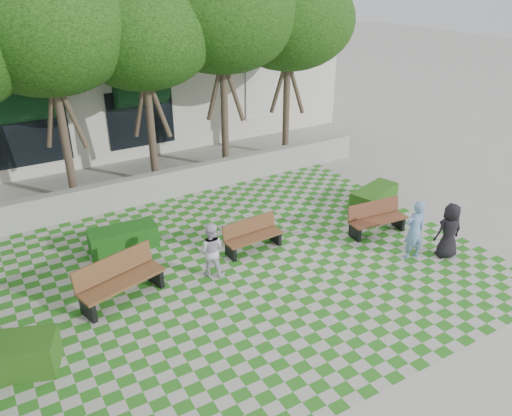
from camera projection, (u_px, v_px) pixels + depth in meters
ground at (270, 289)px, 11.84m from camera, size 90.00×90.00×0.00m
lawn at (249, 269)px, 12.61m from camera, size 12.00×12.00×0.00m
retaining_wall at (170, 183)px, 16.43m from camera, size 15.00×0.36×0.90m
bench_east at (376, 219)px, 14.18m from camera, size 1.77×0.74×0.90m
bench_mid at (252, 236)px, 13.34m from camera, size 1.65×0.62×0.85m
bench_west at (120, 280)px, 11.31m from camera, size 2.10×1.18×1.05m
hedge_east at (374, 197)px, 15.79m from camera, size 1.90×1.18×0.62m
hedge_midleft at (123, 238)px, 13.41m from camera, size 1.82×0.82×0.62m
hedge_west at (1, 357)px, 9.31m from camera, size 2.15×1.46×0.70m
person_blue at (415, 230)px, 12.78m from camera, size 0.65×0.48×1.63m
person_dark at (449, 231)px, 12.88m from camera, size 0.82×0.62×1.51m
person_white at (211, 250)px, 12.11m from camera, size 0.86×0.82×1.41m
tree_row at (95, 38)px, 13.30m from camera, size 17.70×13.40×7.41m
building at (119, 75)px, 22.02m from camera, size 18.00×8.92×5.15m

